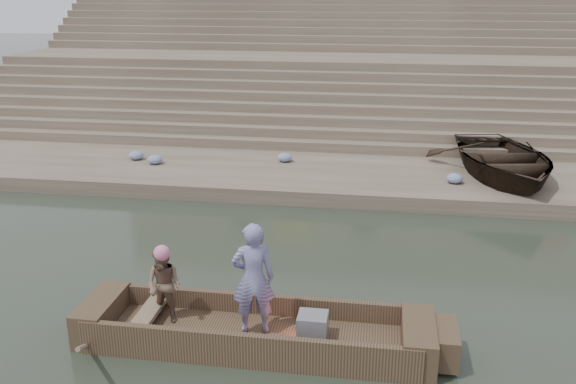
% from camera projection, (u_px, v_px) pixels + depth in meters
% --- Properties ---
extents(ground, '(120.00, 120.00, 0.00)m').
position_uv_depth(ground, '(453.00, 346.00, 9.76)').
color(ground, '#262F23').
rests_on(ground, ground).
extents(lower_landing, '(32.00, 4.00, 0.40)m').
position_uv_depth(lower_landing, '(426.00, 182.00, 17.19)').
color(lower_landing, gray).
rests_on(lower_landing, ground).
extents(mid_landing, '(32.00, 3.00, 2.80)m').
position_uv_depth(mid_landing, '(417.00, 94.00, 23.82)').
color(mid_landing, gray).
rests_on(mid_landing, ground).
extents(upper_landing, '(32.00, 3.00, 5.20)m').
position_uv_depth(upper_landing, '(413.00, 46.00, 29.99)').
color(upper_landing, gray).
rests_on(upper_landing, ground).
extents(ghat_steps, '(32.00, 11.00, 5.20)m').
position_uv_depth(ghat_steps, '(416.00, 78.00, 25.28)').
color(ghat_steps, gray).
rests_on(ghat_steps, ground).
extents(main_rowboat, '(5.00, 1.30, 0.22)m').
position_uv_depth(main_rowboat, '(254.00, 338.00, 9.77)').
color(main_rowboat, brown).
rests_on(main_rowboat, ground).
extents(rowboat_trim, '(6.04, 2.63, 1.94)m').
position_uv_depth(rowboat_trim, '(267.00, 329.00, 9.67)').
color(rowboat_trim, brown).
rests_on(rowboat_trim, ground).
extents(standing_man, '(0.76, 0.60, 1.84)m').
position_uv_depth(standing_man, '(253.00, 279.00, 9.49)').
color(standing_man, navy).
rests_on(standing_man, main_rowboat).
extents(rowing_man, '(0.70, 0.60, 1.27)m').
position_uv_depth(rowing_man, '(164.00, 286.00, 9.88)').
color(rowing_man, '#2A7F5E').
rests_on(rowing_man, main_rowboat).
extents(television, '(0.46, 0.42, 0.40)m').
position_uv_depth(television, '(312.00, 326.00, 9.54)').
color(television, slate).
rests_on(television, main_rowboat).
extents(beached_rowboat, '(4.27, 5.39, 1.01)m').
position_uv_depth(beached_rowboat, '(503.00, 159.00, 16.91)').
color(beached_rowboat, '#2D2116').
rests_on(beached_rowboat, lower_landing).
extents(cloth_bundles, '(18.14, 2.25, 0.26)m').
position_uv_depth(cloth_bundles, '(348.00, 169.00, 17.30)').
color(cloth_bundles, '#3F5999').
rests_on(cloth_bundles, lower_landing).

